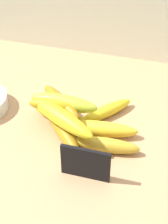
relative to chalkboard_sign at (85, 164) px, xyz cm
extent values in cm
cube|color=tan|center=(-5.45, 16.40, -5.36)|extent=(110.00, 76.00, 3.00)
cube|color=black|center=(0.00, -0.07, 0.34)|extent=(11.00, 0.80, 8.40)
cube|color=olive|center=(0.00, 0.73, -3.56)|extent=(9.90, 1.20, 0.60)
ellipsoid|color=gold|center=(2.49, 9.10, -2.04)|extent=(16.43, 4.97, 3.63)
ellipsoid|color=gold|center=(-11.40, 15.99, -1.69)|extent=(17.44, 8.83, 4.34)
ellipsoid|color=yellow|center=(-0.88, 14.01, -1.82)|extent=(20.75, 7.03, 4.08)
ellipsoid|color=yellow|center=(-0.46, 21.90, -2.16)|extent=(13.24, 15.08, 3.39)
ellipsoid|color=#9E7617|center=(-9.64, 12.09, -1.91)|extent=(15.66, 17.25, 3.90)
ellipsoid|color=#AD8D16|center=(-10.75, 15.47, 2.39)|extent=(16.90, 6.36, 3.82)
ellipsoid|color=#A46F15|center=(-11.41, 17.29, 2.13)|extent=(14.63, 13.14, 3.29)
ellipsoid|color=yellow|center=(-9.20, 11.15, 2.17)|extent=(20.42, 13.76, 4.24)
ellipsoid|color=#B2C130|center=(-10.31, 16.26, 2.61)|extent=(17.83, 4.52, 4.26)
camera|label=1|loc=(14.03, -50.44, 56.52)|focal=56.47mm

